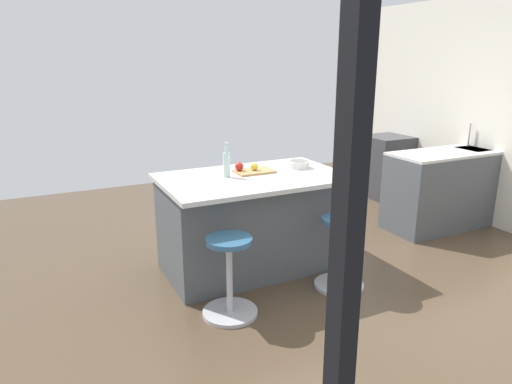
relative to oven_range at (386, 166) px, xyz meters
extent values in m
plane|color=brown|center=(2.46, 1.49, -0.44)|extent=(7.44, 7.44, 0.00)
cube|color=black|center=(4.02, 4.35, 0.90)|extent=(0.05, 0.06, 2.47)
cube|color=silver|center=(-0.35, 1.49, 0.90)|extent=(0.12, 5.72, 2.69)
cube|color=#4C5156|center=(0.00, 1.31, 0.00)|extent=(1.93, 0.60, 0.89)
cube|color=silver|center=(0.00, 1.31, 0.46)|extent=(1.93, 0.60, 0.03)
cube|color=#38383D|center=(-0.24, 1.31, 0.41)|extent=(0.44, 0.36, 0.12)
cylinder|color=#B7B7BC|center=(-0.24, 1.16, 0.61)|extent=(0.02, 0.02, 0.28)
cube|color=#38383D|center=(0.00, 0.00, 0.00)|extent=(0.60, 0.60, 0.89)
cube|color=black|center=(0.00, 0.30, -0.04)|extent=(0.44, 0.01, 0.32)
cube|color=#4C5156|center=(2.82, 1.36, 0.00)|extent=(1.62, 0.85, 0.89)
cube|color=silver|center=(2.82, 1.41, 0.46)|extent=(1.68, 1.05, 0.04)
cylinder|color=#B7B7BC|center=(2.29, 2.06, -0.43)|extent=(0.44, 0.44, 0.03)
cylinder|color=#B7B7BC|center=(2.29, 2.06, -0.13)|extent=(0.05, 0.05, 0.59)
cylinder|color=#336084|center=(2.29, 2.06, 0.19)|extent=(0.36, 0.36, 0.04)
cylinder|color=#B7B7BC|center=(3.35, 2.06, -0.43)|extent=(0.44, 0.44, 0.03)
cylinder|color=#B7B7BC|center=(3.35, 2.06, -0.13)|extent=(0.05, 0.05, 0.59)
cylinder|color=#336084|center=(3.35, 2.06, 0.19)|extent=(0.36, 0.36, 0.04)
cube|color=tan|center=(2.76, 1.28, 0.49)|extent=(0.36, 0.24, 0.02)
sphere|color=red|center=(2.89, 1.24, 0.54)|extent=(0.08, 0.08, 0.08)
sphere|color=gold|center=(2.75, 1.28, 0.54)|extent=(0.07, 0.07, 0.07)
cylinder|color=silver|center=(3.05, 1.33, 0.59)|extent=(0.06, 0.06, 0.22)
cylinder|color=silver|center=(3.05, 1.33, 0.74)|extent=(0.03, 0.03, 0.08)
cylinder|color=#B7B7BC|center=(3.05, 1.33, 0.79)|extent=(0.03, 0.03, 0.02)
cylinder|color=silver|center=(2.28, 1.30, 0.52)|extent=(0.22, 0.22, 0.07)
cylinder|color=slate|center=(2.28, 1.30, 0.53)|extent=(0.18, 0.18, 0.04)
camera|label=1|loc=(4.61, 5.11, 1.52)|focal=32.60mm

